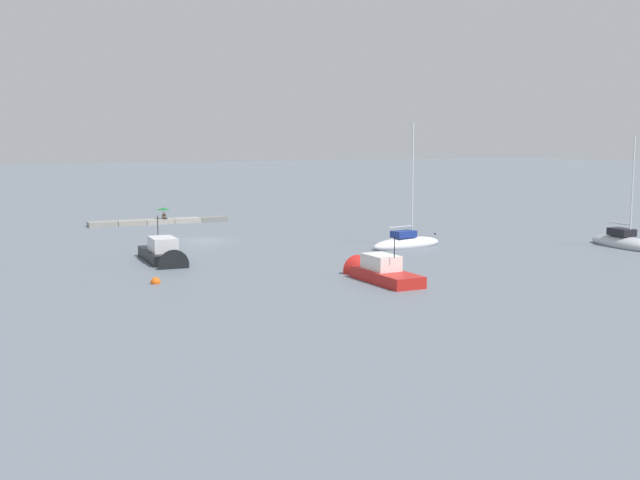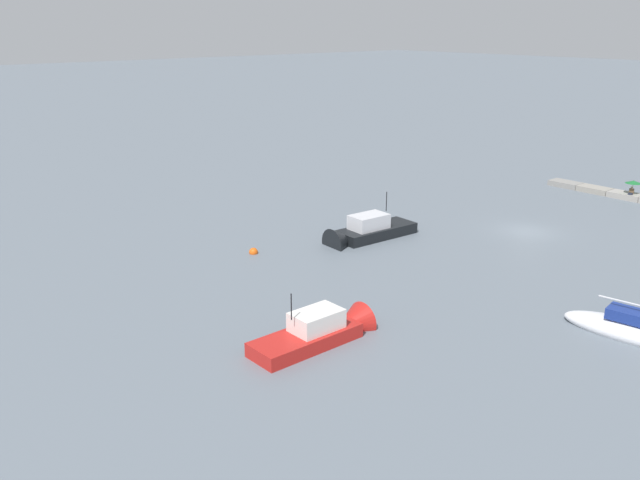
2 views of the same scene
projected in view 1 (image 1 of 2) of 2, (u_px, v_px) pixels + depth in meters
ground_plane at (205, 241)px, 72.40m from camera, size 500.00×500.00×0.00m
seawall_pier at (159, 221)px, 86.78m from camera, size 15.46×1.71×0.53m
person_seated_brown_left at (164, 217)px, 86.77m from camera, size 0.49×0.66×0.73m
umbrella_open_green at (163, 209)px, 86.85m from camera, size 1.47×1.47×1.31m
sailboat_white_near at (406, 243)px, 67.89m from camera, size 7.58×3.27×11.15m
sailboat_grey_far at (624, 243)px, 67.83m from camera, size 3.26×8.28×9.99m
motorboat_red_near at (378, 274)px, 52.12m from camera, size 2.24×7.08×3.97m
motorboat_black_mid at (165, 257)px, 59.27m from camera, size 2.75×7.77×4.30m
mooring_buoy_near at (156, 282)px, 50.76m from camera, size 0.63×0.63×0.63m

